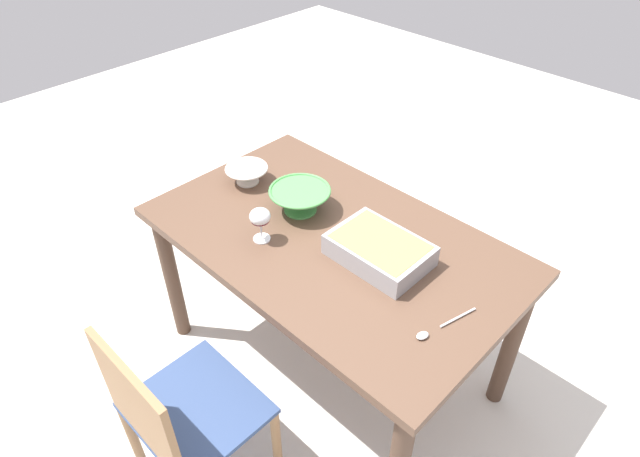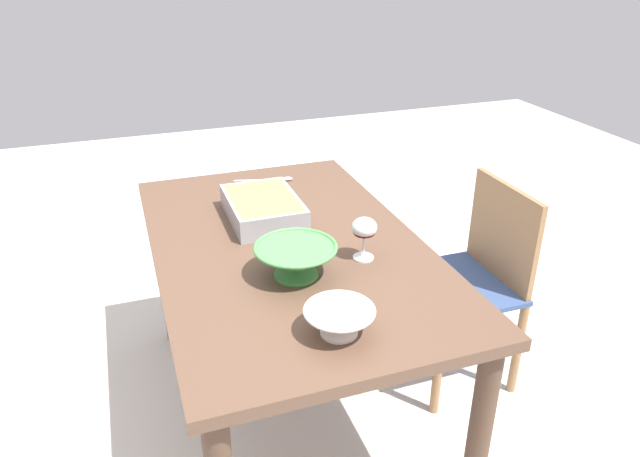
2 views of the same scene
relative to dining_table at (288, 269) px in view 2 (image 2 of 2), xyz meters
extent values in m
plane|color=beige|center=(0.00, 0.00, -0.67)|extent=(8.00, 8.00, 0.00)
cube|color=brown|center=(0.00, 0.00, 0.09)|extent=(1.46, 0.89, 0.04)
cylinder|color=#493427|center=(-0.66, -0.38, -0.30)|extent=(0.07, 0.07, 0.73)
cylinder|color=#493427|center=(-0.66, 0.38, -0.30)|extent=(0.07, 0.07, 0.73)
cylinder|color=#493427|center=(0.66, 0.38, -0.30)|extent=(0.07, 0.07, 0.73)
cube|color=#334772|center=(-0.03, 0.72, -0.23)|extent=(0.44, 0.40, 0.02)
cube|color=olive|center=(-0.03, 0.91, -0.02)|extent=(0.42, 0.02, 0.40)
cylinder|color=olive|center=(-0.23, 0.54, -0.45)|extent=(0.04, 0.04, 0.43)
cylinder|color=olive|center=(0.17, 0.54, -0.45)|extent=(0.04, 0.04, 0.43)
cylinder|color=olive|center=(-0.23, 0.91, -0.45)|extent=(0.04, 0.04, 0.43)
cylinder|color=olive|center=(0.17, 0.91, -0.45)|extent=(0.04, 0.04, 0.43)
cylinder|color=white|center=(0.19, 0.20, 0.11)|extent=(0.07, 0.07, 0.01)
cylinder|color=white|center=(0.19, 0.20, 0.15)|extent=(0.01, 0.01, 0.07)
ellipsoid|color=white|center=(0.19, 0.20, 0.22)|extent=(0.08, 0.08, 0.06)
ellipsoid|color=#4C0A19|center=(0.19, 0.20, 0.20)|extent=(0.07, 0.07, 0.03)
cube|color=#99999E|center=(-0.21, -0.03, 0.15)|extent=(0.36, 0.25, 0.08)
cube|color=tan|center=(-0.21, -0.03, 0.18)|extent=(0.32, 0.22, 0.02)
cylinder|color=#4C994C|center=(0.22, -0.04, 0.11)|extent=(0.14, 0.14, 0.01)
cone|color=#4C994C|center=(0.22, -0.04, 0.16)|extent=(0.25, 0.25, 0.09)
torus|color=#4C994C|center=(0.22, -0.04, 0.20)|extent=(0.26, 0.26, 0.01)
cylinder|color=white|center=(0.54, -0.02, 0.11)|extent=(0.10, 0.10, 0.01)
cone|color=white|center=(0.54, -0.02, 0.14)|extent=(0.18, 0.18, 0.06)
torus|color=white|center=(0.54, -0.02, 0.18)|extent=(0.19, 0.19, 0.01)
cylinder|color=silver|center=(-0.59, 0.02, 0.11)|extent=(0.05, 0.15, 0.01)
ellipsoid|color=silver|center=(-0.55, 0.16, 0.11)|extent=(0.04, 0.05, 0.01)
camera|label=1|loc=(-1.11, 1.20, 1.45)|focal=30.40mm
camera|label=2|loc=(1.71, -0.49, 1.04)|focal=33.05mm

